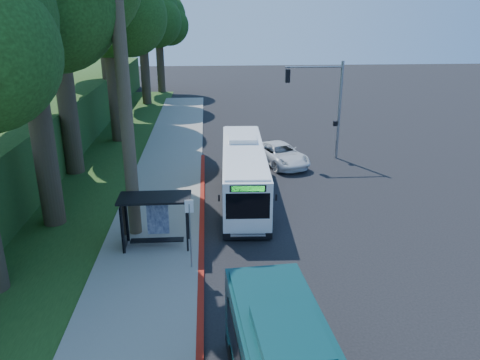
{
  "coord_description": "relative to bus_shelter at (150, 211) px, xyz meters",
  "views": [
    {
      "loc": [
        -4.57,
        -22.34,
        10.36
      ],
      "look_at": [
        -2.93,
        1.0,
        1.76
      ],
      "focal_mm": 35.0,
      "sensor_mm": 36.0,
      "label": 1
    }
  ],
  "objects": [
    {
      "name": "ground",
      "position": [
        7.26,
        2.86,
        -1.81
      ],
      "size": [
        140.0,
        140.0,
        0.0
      ],
      "primitive_type": "plane",
      "color": "black",
      "rests_on": "ground"
    },
    {
      "name": "sidewalk",
      "position": [
        -0.04,
        2.86,
        -1.75
      ],
      "size": [
        4.5,
        70.0,
        0.12
      ],
      "primitive_type": "cube",
      "color": "gray",
      "rests_on": "ground"
    },
    {
      "name": "red_curb",
      "position": [
        2.26,
        -1.14,
        -1.74
      ],
      "size": [
        0.25,
        30.0,
        0.13
      ],
      "primitive_type": "cube",
      "color": "maroon",
      "rests_on": "ground"
    },
    {
      "name": "grass_verge",
      "position": [
        -5.74,
        7.86,
        -1.78
      ],
      "size": [
        8.0,
        70.0,
        0.06
      ],
      "primitive_type": "cube",
      "color": "#234719",
      "rests_on": "ground"
    },
    {
      "name": "bus_shelter",
      "position": [
        0.0,
        0.0,
        0.0
      ],
      "size": [
        3.2,
        1.51,
        2.55
      ],
      "color": "black",
      "rests_on": "ground"
    },
    {
      "name": "stop_sign_pole",
      "position": [
        1.86,
        -2.14,
        0.28
      ],
      "size": [
        0.35,
        0.06,
        3.17
      ],
      "color": "gray",
      "rests_on": "ground"
    },
    {
      "name": "traffic_signal_pole",
      "position": [
        11.04,
        12.86,
        2.62
      ],
      "size": [
        4.1,
        0.3,
        7.0
      ],
      "color": "gray",
      "rests_on": "ground"
    },
    {
      "name": "tree_2",
      "position": [
        -4.64,
        18.84,
        8.67
      ],
      "size": [
        8.82,
        8.4,
        15.12
      ],
      "color": "#382B1E",
      "rests_on": "ground"
    },
    {
      "name": "tree_4",
      "position": [
        -4.14,
        34.84,
        7.92
      ],
      "size": [
        8.4,
        8.0,
        14.14
      ],
      "color": "#382B1E",
      "rests_on": "ground"
    },
    {
      "name": "tree_5",
      "position": [
        -3.16,
        42.84,
        7.16
      ],
      "size": [
        7.35,
        7.0,
        12.86
      ],
      "color": "#382B1E",
      "rests_on": "ground"
    },
    {
      "name": "white_bus",
      "position": [
        4.66,
        5.76,
        -0.21
      ],
      "size": [
        2.79,
        11.06,
        3.27
      ],
      "rotation": [
        0.0,
        0.0,
        -0.04
      ],
      "color": "white",
      "rests_on": "ground"
    },
    {
      "name": "pickup",
      "position": [
        7.73,
        11.71,
        -1.07
      ],
      "size": [
        4.07,
        5.81,
        1.47
      ],
      "primitive_type": "imported",
      "rotation": [
        0.0,
        0.0,
        0.34
      ],
      "color": "white",
      "rests_on": "ground"
    }
  ]
}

